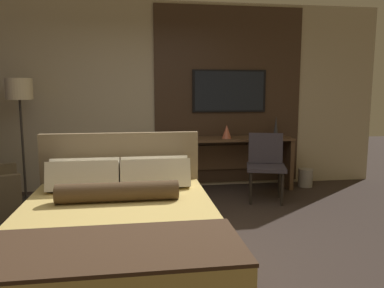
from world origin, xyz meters
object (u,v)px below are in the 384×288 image
Objects in this scene: desk at (232,154)px; vase_tall at (276,126)px; bed at (118,233)px; vase_short at (227,132)px; floor_lamp at (20,99)px; waste_bin at (305,178)px; tv at (229,91)px; desk_chair at (266,160)px.

vase_tall reaches higher than desk.
bed is 10.90× the size of vase_short.
vase_tall reaches higher than bed.
floor_lamp is 2.88m from vase_short.
bed reaches higher than waste_bin.
waste_bin is at bearing 40.54° from bed.
desk_chair is at bearing -68.80° from tv.
desk is 0.83m from vase_tall.
tv is 0.69× the size of floor_lamp.
vase_tall is 0.94m from waste_bin.
tv reaches higher than vase_short.
vase_short reaches higher than desk_chair.
waste_bin is (2.77, 2.37, -0.18)m from bed.
desk is at bearing 3.71° from floor_lamp.
tv reaches higher than waste_bin.
vase_tall is (0.72, 0.06, 0.41)m from desk.
floor_lamp reaches higher than waste_bin.
desk_chair is at bearing -146.80° from waste_bin.
desk is at bearing 176.85° from waste_bin.
floor_lamp reaches higher than vase_short.
bed is at bearing -120.59° from desk_chair.
vase_tall is at bearing 164.69° from waste_bin.
tv is at bearing 90.00° from desk.
vase_short is (-0.43, 0.52, 0.34)m from desk_chair.
tv is (0.00, 0.20, 0.95)m from desk.
bed is 1.21× the size of desk.
bed is at bearing -122.56° from vase_short.
desk_chair is at bearing -119.99° from vase_tall.
desk is 3.07m from floor_lamp.
desk is 0.97m from tv.
vase_short is at bearing -178.17° from waste_bin.
vase_short reaches higher than desk.
tv is 3.69× the size of vase_tall.
tv is 4.09× the size of waste_bin.
desk_chair is 1.10m from waste_bin.
desk is 1.97× the size of desk_chair.
bed reaches higher than vase_short.
desk is 0.70m from desk_chair.
vase_tall reaches higher than desk_chair.
waste_bin is at bearing 1.83° from vase_short.
bed is 2.92m from desk.
desk_chair is 0.75m from vase_short.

